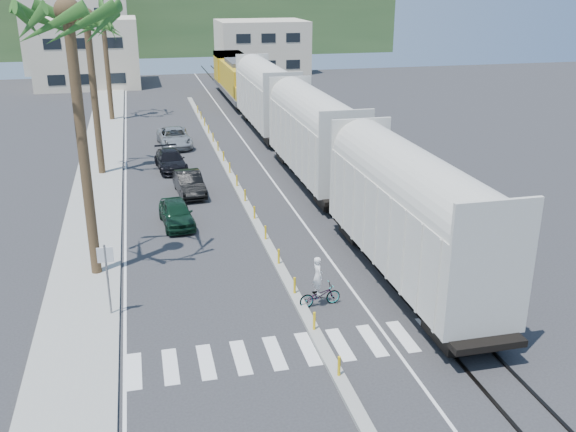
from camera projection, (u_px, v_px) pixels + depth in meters
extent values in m
plane|color=#28282B|center=(307.00, 320.00, 24.57)|extent=(140.00, 140.00, 0.00)
cube|color=gray|center=(101.00, 162.00, 45.52)|extent=(3.00, 90.00, 0.15)
cube|color=black|center=(268.00, 143.00, 51.04)|extent=(0.12, 100.00, 0.06)
cube|color=black|center=(286.00, 142.00, 51.36)|extent=(0.12, 100.00, 0.06)
cube|color=gray|center=(230.00, 174.00, 42.80)|extent=(0.45, 60.00, 0.15)
cylinder|color=gold|center=(339.00, 366.00, 20.74)|extent=(0.10, 0.10, 0.70)
cylinder|color=gold|center=(314.00, 321.00, 23.48)|extent=(0.10, 0.10, 0.70)
cylinder|color=gold|center=(295.00, 285.00, 26.22)|extent=(0.10, 0.10, 0.70)
cylinder|color=gold|center=(279.00, 256.00, 28.96)|extent=(0.10, 0.10, 0.70)
cylinder|color=gold|center=(266.00, 233.00, 31.70)|extent=(0.10, 0.10, 0.70)
cylinder|color=gold|center=(254.00, 212.00, 34.44)|extent=(0.10, 0.10, 0.70)
cylinder|color=gold|center=(245.00, 195.00, 37.17)|extent=(0.10, 0.10, 0.70)
cylinder|color=gold|center=(237.00, 180.00, 39.91)|extent=(0.10, 0.10, 0.70)
cylinder|color=gold|center=(230.00, 168.00, 42.65)|extent=(0.10, 0.10, 0.70)
cylinder|color=gold|center=(223.00, 156.00, 45.39)|extent=(0.10, 0.10, 0.70)
cylinder|color=gold|center=(218.00, 146.00, 48.13)|extent=(0.10, 0.10, 0.70)
cylinder|color=gold|center=(213.00, 137.00, 50.87)|extent=(0.10, 0.10, 0.70)
cylinder|color=gold|center=(209.00, 129.00, 53.61)|extent=(0.10, 0.10, 0.70)
cylinder|color=gold|center=(205.00, 122.00, 56.34)|extent=(0.10, 0.10, 0.70)
cylinder|color=gold|center=(201.00, 115.00, 59.08)|extent=(0.10, 0.10, 0.70)
cylinder|color=gold|center=(198.00, 109.00, 61.82)|extent=(0.10, 0.10, 0.70)
cube|color=silver|center=(322.00, 347.00, 22.74)|extent=(14.00, 2.20, 0.01)
cube|color=silver|center=(126.00, 162.00, 45.92)|extent=(0.12, 90.00, 0.01)
cube|color=silver|center=(253.00, 154.00, 47.93)|extent=(0.12, 90.00, 0.01)
cube|color=beige|center=(410.00, 223.00, 26.73)|extent=(3.00, 12.88, 3.40)
cylinder|color=beige|center=(413.00, 184.00, 26.14)|extent=(2.90, 12.58, 2.90)
cube|color=black|center=(406.00, 271.00, 27.49)|extent=(2.60, 12.88, 1.00)
cube|color=beige|center=(314.00, 141.00, 40.42)|extent=(3.00, 12.88, 3.40)
cylinder|color=beige|center=(314.00, 114.00, 39.84)|extent=(2.90, 12.58, 2.90)
cube|color=black|center=(313.00, 174.00, 41.19)|extent=(2.60, 12.88, 1.00)
cube|color=beige|center=(266.00, 100.00, 54.12)|extent=(3.00, 12.88, 3.40)
cylinder|color=beige|center=(266.00, 80.00, 53.53)|extent=(2.90, 12.58, 2.90)
cube|color=black|center=(267.00, 126.00, 54.88)|extent=(2.60, 12.88, 1.00)
cube|color=#4C4C4F|center=(237.00, 90.00, 69.29)|extent=(3.00, 17.00, 0.50)
cube|color=#C48213|center=(238.00, 77.00, 67.84)|extent=(2.70, 12.24, 2.60)
cube|color=#C48213|center=(229.00, 66.00, 73.93)|extent=(3.00, 3.74, 3.20)
cube|color=black|center=(237.00, 96.00, 69.50)|extent=(2.60, 13.60, 0.90)
cylinder|color=brown|center=(84.00, 154.00, 26.41)|extent=(0.44, 0.44, 11.00)
sphere|color=#29561A|center=(67.00, 10.00, 24.45)|extent=(3.20, 3.20, 3.20)
cylinder|color=brown|center=(95.00, 100.00, 41.12)|extent=(0.44, 0.44, 10.00)
sphere|color=#29561A|center=(86.00, 16.00, 39.34)|extent=(3.20, 3.20, 3.20)
cylinder|color=brown|center=(106.00, 54.00, 57.27)|extent=(0.44, 0.44, 12.00)
cylinder|color=slate|center=(108.00, 281.00, 24.29)|extent=(0.08, 0.08, 3.00)
cube|color=silver|center=(105.00, 255.00, 23.91)|extent=(0.60, 0.04, 0.60)
cube|color=beige|center=(87.00, 52.00, 77.40)|extent=(12.00, 10.00, 8.00)
cube|color=beige|center=(78.00, 34.00, 91.22)|extent=(14.00, 12.00, 10.00)
cube|color=beige|center=(261.00, 46.00, 89.85)|extent=(12.00, 10.00, 7.00)
cube|color=#385628|center=(162.00, 17.00, 113.77)|extent=(80.00, 20.00, 12.00)
imported|color=black|center=(176.00, 213.00, 33.85)|extent=(2.25, 4.19, 1.33)
imported|color=black|center=(189.00, 183.00, 38.75)|extent=(2.19, 4.43, 1.38)
imported|color=black|center=(170.00, 160.00, 43.78)|extent=(2.66, 4.83, 1.30)
imported|color=#A2A5A7|center=(174.00, 137.00, 49.95)|extent=(2.97, 5.40, 1.42)
imported|color=#9EA0A5|center=(320.00, 295.00, 25.50)|extent=(0.97, 1.84, 0.90)
imported|color=white|center=(318.00, 275.00, 25.17)|extent=(0.65, 0.50, 1.57)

